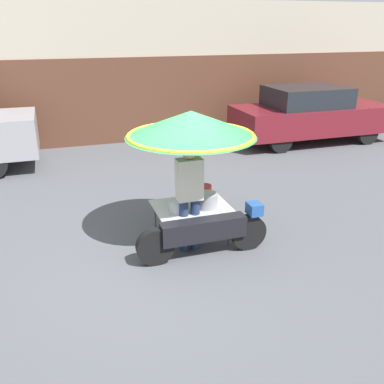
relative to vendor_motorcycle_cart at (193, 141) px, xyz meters
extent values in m
plane|color=#4C4F54|center=(-0.53, -0.40, -1.65)|extent=(36.00, 36.00, 0.00)
cube|color=#B2A893|center=(-0.53, 7.48, 0.30)|extent=(28.00, 2.00, 3.91)
cube|color=#563323|center=(-0.53, 6.45, -0.45)|extent=(23.80, 0.06, 2.40)
cylinder|color=black|center=(0.73, -0.53, -1.37)|extent=(0.56, 0.14, 0.56)
cylinder|color=black|center=(-0.74, -0.53, -1.37)|extent=(0.56, 0.14, 0.56)
cube|color=black|center=(-0.01, -0.53, -1.21)|extent=(1.29, 0.24, 0.32)
cube|color=#234C93|center=(0.81, -0.53, -0.99)|extent=(0.20, 0.24, 0.18)
cylinder|color=black|center=(-0.01, 0.32, -1.40)|extent=(0.50, 0.14, 0.50)
cylinder|color=#515156|center=(0.49, -0.31, -1.37)|extent=(0.03, 0.03, 0.56)
cylinder|color=#515156|center=(0.49, 0.42, -1.37)|extent=(0.03, 0.03, 0.56)
cylinder|color=#515156|center=(-0.51, -0.31, -1.37)|extent=(0.03, 0.03, 0.56)
cylinder|color=#515156|center=(-0.51, 0.42, -1.37)|extent=(0.03, 0.03, 0.56)
cube|color=#B2B2B7|center=(-0.01, 0.06, -1.08)|extent=(1.18, 0.87, 0.02)
cylinder|color=#B2B2B7|center=(-0.01, 0.06, -0.51)|extent=(0.03, 0.03, 1.12)
cone|color=green|center=(-0.01, 0.06, 0.24)|extent=(1.96, 1.96, 0.38)
torus|color=yellow|center=(-0.01, 0.06, 0.07)|extent=(1.91, 1.91, 0.05)
cylinder|color=#B7B7BC|center=(-0.27, -0.10, -0.98)|extent=(0.27, 0.27, 0.18)
cylinder|color=#939399|center=(0.20, -0.08, -0.95)|extent=(0.36, 0.36, 0.23)
cylinder|color=red|center=(0.32, 0.29, -0.96)|extent=(0.21, 0.21, 0.22)
cylinder|color=navy|center=(-0.22, -0.26, -1.23)|extent=(0.14, 0.14, 0.83)
cylinder|color=navy|center=(-0.04, -0.26, -1.23)|extent=(0.14, 0.14, 0.83)
cube|color=beige|center=(-0.13, -0.26, -0.51)|extent=(0.38, 0.22, 0.62)
sphere|color=tan|center=(-0.13, -0.26, -0.08)|extent=(0.23, 0.23, 0.23)
cylinder|color=black|center=(6.67, 4.04, -1.34)|extent=(0.63, 0.20, 0.63)
cylinder|color=black|center=(6.67, 5.61, -1.34)|extent=(0.63, 0.20, 0.63)
cylinder|color=black|center=(3.85, 4.04, -1.34)|extent=(0.63, 0.20, 0.63)
cylinder|color=black|center=(3.85, 5.61, -1.34)|extent=(0.63, 0.20, 0.63)
cube|color=maroon|center=(5.26, 4.83, -0.97)|extent=(4.55, 1.84, 0.74)
cube|color=#1E2328|center=(5.04, 4.83, -0.32)|extent=(2.18, 1.62, 0.55)
camera|label=1|loc=(-1.94, -5.85, 1.61)|focal=40.00mm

